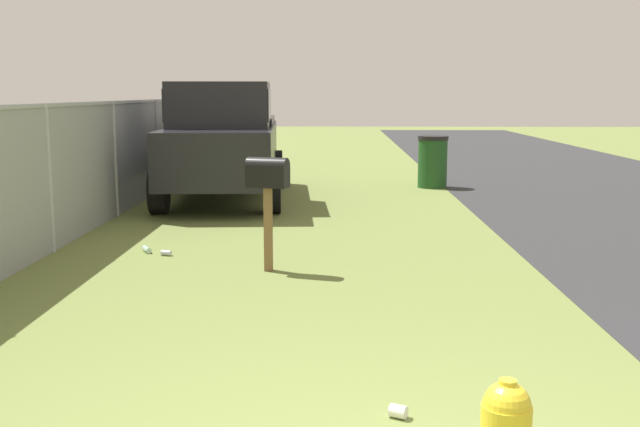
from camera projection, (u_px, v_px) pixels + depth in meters
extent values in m
sphere|color=yellow|center=(507.00, 405.00, 3.06)|extent=(0.20, 0.20, 0.20)
cylinder|color=yellow|center=(508.00, 389.00, 3.05)|extent=(0.07, 0.07, 0.08)
cube|color=brown|center=(268.00, 229.00, 8.08)|extent=(0.09, 0.09, 0.91)
cube|color=black|center=(268.00, 177.00, 7.99)|extent=(0.32, 0.48, 0.22)
cylinder|color=black|center=(268.00, 167.00, 7.97)|extent=(0.32, 0.48, 0.20)
cube|color=red|center=(269.00, 170.00, 8.09)|extent=(0.02, 0.04, 0.18)
cube|color=black|center=(224.00, 151.00, 13.48)|extent=(5.09, 2.12, 0.90)
cube|color=black|center=(220.00, 105.00, 12.76)|extent=(1.80, 1.77, 0.76)
cube|color=black|center=(220.00, 105.00, 12.76)|extent=(1.75, 1.80, 0.53)
cube|color=black|center=(271.00, 120.00, 14.52)|extent=(2.59, 0.25, 0.12)
cube|color=black|center=(185.00, 120.00, 14.45)|extent=(2.59, 0.25, 0.12)
cylinder|color=black|center=(273.00, 190.00, 11.98)|extent=(0.78, 0.31, 0.76)
cylinder|color=black|center=(159.00, 190.00, 11.90)|extent=(0.78, 0.31, 0.76)
cylinder|color=black|center=(276.00, 169.00, 15.22)|extent=(0.78, 0.31, 0.76)
cylinder|color=black|center=(187.00, 169.00, 15.15)|extent=(0.78, 0.31, 0.76)
cylinder|color=#1E4C1E|center=(432.00, 164.00, 15.23)|extent=(0.59, 0.59, 0.97)
cylinder|color=black|center=(433.00, 138.00, 15.14)|extent=(0.62, 0.62, 0.08)
cylinder|color=#9EA3A8|center=(49.00, 179.00, 8.97)|extent=(0.07, 0.07, 1.79)
cylinder|color=#9EA3A8|center=(115.00, 159.00, 11.62)|extent=(0.07, 0.07, 1.79)
cylinder|color=#9EA3A8|center=(156.00, 147.00, 14.27)|extent=(0.07, 0.07, 1.79)
cylinder|color=#9EA3A8|center=(185.00, 138.00, 16.92)|extent=(0.07, 0.07, 1.79)
cylinder|color=#9EA3A8|center=(206.00, 132.00, 19.57)|extent=(0.07, 0.07, 1.79)
cylinder|color=#9EA3A8|center=(221.00, 127.00, 22.23)|extent=(0.07, 0.07, 1.79)
cube|color=#9EA3A8|center=(136.00, 102.00, 12.81)|extent=(18.81, 0.04, 0.04)
cube|color=gray|center=(138.00, 152.00, 12.94)|extent=(18.81, 0.01, 1.79)
cylinder|color=white|center=(398.00, 411.00, 4.46)|extent=(0.12, 0.13, 0.08)
cylinder|color=#B2D8BF|center=(147.00, 249.00, 9.09)|extent=(0.23, 0.16, 0.07)
cylinder|color=silver|center=(166.00, 253.00, 8.89)|extent=(0.10, 0.13, 0.07)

